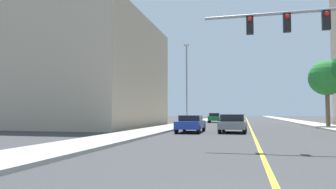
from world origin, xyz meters
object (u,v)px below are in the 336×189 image
object	(u,v)px
street_lamp	(187,81)
palm_far	(327,78)
car_gray	(233,123)
car_green	(214,118)
car_blue	(191,123)

from	to	relation	value
street_lamp	palm_far	bearing A→B (deg)	2.90
palm_far	car_gray	bearing A→B (deg)	-131.36
car_gray	car_green	distance (m)	24.08
car_green	car_blue	xyz separation A→B (m)	(0.40, -24.20, -0.07)
car_gray	car_blue	xyz separation A→B (m)	(-3.22, -0.40, -0.03)
street_lamp	palm_far	xyz separation A→B (m)	(14.70, 0.74, -0.04)
street_lamp	car_green	world-z (taller)	street_lamp
car_gray	car_blue	bearing A→B (deg)	-170.80
palm_far	car_gray	distance (m)	14.71
car_gray	car_green	bearing A→B (deg)	100.83
street_lamp	car_blue	world-z (taller)	street_lamp
car_gray	car_blue	distance (m)	3.25
car_gray	street_lamp	bearing A→B (deg)	121.15
palm_far	car_green	world-z (taller)	palm_far
car_gray	car_blue	world-z (taller)	car_gray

